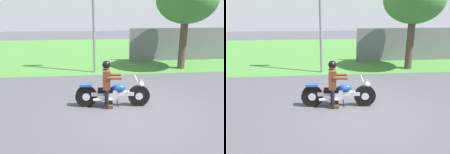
% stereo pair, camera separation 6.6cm
% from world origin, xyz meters
% --- Properties ---
extents(ground, '(120.00, 120.00, 0.00)m').
position_xyz_m(ground, '(0.00, 0.00, 0.00)').
color(ground, '#4C4C51').
extents(grass_verge, '(60.00, 12.00, 0.01)m').
position_xyz_m(grass_verge, '(0.00, 9.82, 0.00)').
color(grass_verge, '#478438').
rests_on(grass_verge, ground).
extents(motorcycle_lead, '(2.21, 0.66, 0.88)m').
position_xyz_m(motorcycle_lead, '(-0.47, 0.50, 0.39)').
color(motorcycle_lead, black).
rests_on(motorcycle_lead, ground).
extents(rider_lead, '(0.57, 0.48, 1.40)m').
position_xyz_m(rider_lead, '(-0.64, 0.51, 0.82)').
color(rider_lead, black).
rests_on(rider_lead, ground).
extents(tree_roadside, '(2.76, 2.76, 4.33)m').
position_xyz_m(tree_roadside, '(3.31, 4.63, 3.20)').
color(tree_roadside, brown).
rests_on(tree_roadside, ground).
extents(fence_segment, '(7.00, 0.06, 1.80)m').
position_xyz_m(fence_segment, '(4.56, 6.43, 0.90)').
color(fence_segment, slate).
rests_on(fence_segment, ground).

